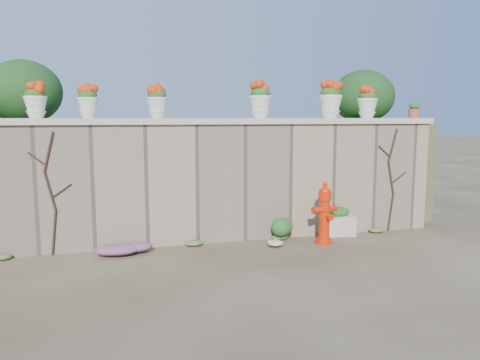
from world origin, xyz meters
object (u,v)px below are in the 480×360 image
object	(u,v)px
fire_hydrant	(325,212)
planter_box	(337,222)
urn_pot_0	(35,101)
terracotta_pot	(414,111)

from	to	relation	value
fire_hydrant	planter_box	xyz separation A→B (m)	(0.46, 0.44, -0.29)
fire_hydrant	planter_box	distance (m)	0.70
fire_hydrant	urn_pot_0	size ratio (longest dim) A/B	1.95
fire_hydrant	urn_pot_0	world-z (taller)	urn_pot_0
terracotta_pot	planter_box	bearing A→B (deg)	-171.57
urn_pot_0	terracotta_pot	xyz separation A→B (m)	(6.65, -0.00, -0.14)
fire_hydrant	urn_pot_0	bearing A→B (deg)	159.34
planter_box	urn_pot_0	world-z (taller)	urn_pot_0
urn_pot_0	fire_hydrant	bearing A→B (deg)	-8.71
terracotta_pot	urn_pot_0	bearing A→B (deg)	180.00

